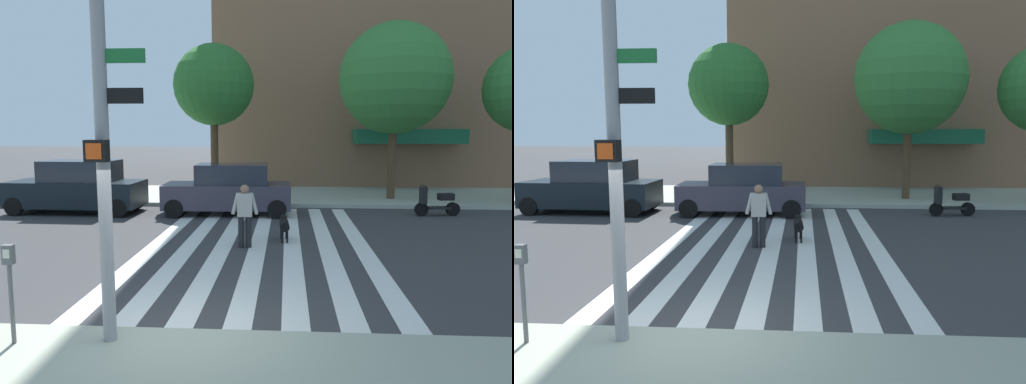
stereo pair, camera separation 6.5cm
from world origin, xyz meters
The scene contains 12 objects.
ground_plane centered at (0.00, 6.02, 0.00)m, with size 160.00×160.00×0.00m, color #353538.
sidewalk_far centered at (0.00, 15.03, 0.07)m, with size 80.00×6.00×0.15m, color #A4AB9E.
crosswalk_stripes centered at (0.79, 6.02, 0.00)m, with size 5.85×11.43×0.01m.
traffic_light_pole centered at (-0.87, -0.49, 3.52)m, with size 0.74×0.46×5.80m.
parking_meter_third_along centered at (-2.14, -0.63, 1.03)m, with size 0.14×0.11×1.36m.
parked_car_near_curb centered at (-6.18, 10.44, 0.93)m, with size 4.86×2.16×1.94m.
parked_car_behind_first centered at (-0.57, 10.44, 0.89)m, with size 4.60×2.09×1.83m.
parked_scooter centered at (6.88, 10.53, 0.48)m, with size 1.63×0.53×1.11m.
street_tree_nearest centered at (-1.57, 13.73, 4.91)m, with size 3.41×3.41×6.49m.
street_tree_middle centered at (5.95, 13.85, 5.15)m, with size 4.58×4.58×7.30m.
pedestrian_dog_walker centered at (0.46, 5.49, 0.93)m, with size 0.71×0.26×1.64m.
dog_on_leash centered at (1.47, 6.36, 0.44)m, with size 0.30×1.15×0.65m.
Camera 2 is at (1.59, -6.51, 3.00)m, focal length 33.30 mm.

